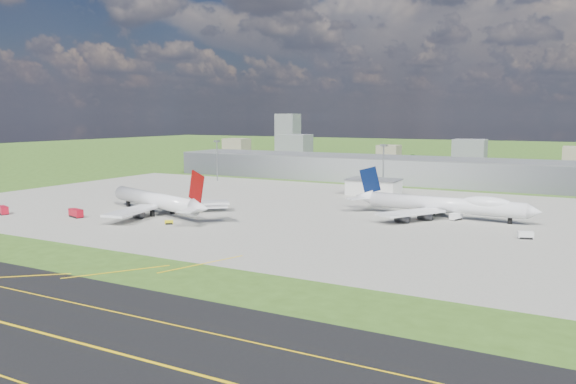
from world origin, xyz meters
The scene contains 22 objects.
ground centered at (0.00, 150.00, 0.00)m, with size 1400.00×1400.00×0.00m, color #38581B.
apron centered at (10.00, 40.00, 0.04)m, with size 360.00×190.00×0.08m, color gray.
terminal centered at (0.00, 165.00, 7.50)m, with size 300.00×42.00×15.00m, color gray.
ops_building centered at (10.00, 100.00, 4.00)m, with size 26.00×16.00×8.00m, color silver.
mast_west centered at (-100.00, 115.00, 17.71)m, with size 3.50×2.00×25.90m.
mast_center centered at (10.00, 115.00, 17.71)m, with size 3.50×2.00×25.90m.
airliner_red_twin centered at (-49.99, 1.60, 5.48)m, with size 72.66×55.19×20.59m.
airliner_blue_quad centered at (58.12, 49.09, 5.46)m, with size 75.18×58.93×19.63m.
fire_truck centered at (-74.33, -20.17, 1.69)m, with size 8.10×4.83×3.39m.
crash_tender centered at (-107.14, -29.57, 1.73)m, with size 7.25×4.94×3.46m.
tug_yellow centered at (-31.13, -14.11, 0.84)m, with size 3.48×3.41×1.59m.
van_white_near centered at (63.19, 46.33, 1.41)m, with size 4.48×6.11×2.81m.
van_white_far centered at (90.99, 22.19, 1.27)m, with size 5.37×3.79×2.52m.
bldg_far_w centered at (-220.00, 320.00, 9.00)m, with size 24.00×20.00×18.00m, color gray.
bldg_w centered at (-140.00, 300.00, 12.00)m, with size 28.00×22.00×24.00m, color slate.
bldg_cw centered at (-60.00, 340.00, 7.00)m, with size 20.00×18.00×14.00m, color gray.
bldg_c centered at (20.00, 310.00, 11.00)m, with size 26.00×20.00×22.00m, color slate.
bldg_tall_w centered at (-180.00, 360.00, 22.00)m, with size 22.00×20.00×44.00m, color slate.
tree_far_w centered at (-200.00, 270.00, 5.18)m, with size 7.20×7.20×8.80m.
tree_w centered at (-110.00, 265.00, 4.86)m, with size 6.75×6.75×8.25m.
tree_c centered at (-20.00, 280.00, 5.84)m, with size 8.10×8.10×9.90m.
tree_e centered at (70.00, 275.00, 5.51)m, with size 7.65×7.65×9.35m.
Camera 1 is at (107.57, -177.52, 40.57)m, focal length 35.00 mm.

